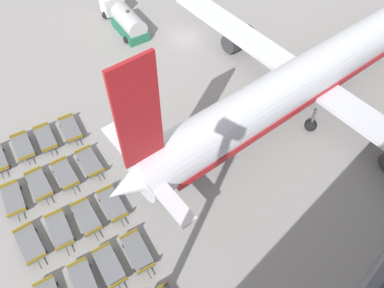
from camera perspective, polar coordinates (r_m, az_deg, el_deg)
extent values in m
plane|color=gray|center=(47.33, -0.80, 15.94)|extent=(500.00, 500.00, 0.00)
cylinder|color=silver|center=(39.48, 19.40, 11.11)|extent=(9.22, 43.05, 4.29)
cone|color=silver|center=(28.71, -8.10, -5.31)|extent=(4.64, 5.58, 4.07)
cube|color=red|center=(23.85, -8.21, 4.33)|extent=(0.65, 3.23, 8.73)
cube|color=silver|center=(28.33, -7.20, -3.96)|extent=(11.23, 2.53, 0.24)
cube|color=silver|center=(38.90, 17.45, 9.15)|extent=(39.97, 7.70, 0.44)
cylinder|color=#333338|center=(44.95, 7.12, 15.56)|extent=(2.56, 3.81, 2.16)
cube|color=red|center=(39.94, 19.11, 10.30)|extent=(8.81, 38.80, 0.77)
cylinder|color=#56565B|center=(36.87, 17.98, 3.74)|extent=(0.24, 0.24, 1.95)
sphere|color=black|center=(37.56, 17.62, 2.73)|extent=(1.18, 1.18, 1.18)
cylinder|color=#56565B|center=(39.24, 11.34, 9.01)|extent=(0.24, 0.24, 1.95)
sphere|color=black|center=(39.89, 11.12, 7.98)|extent=(1.18, 1.18, 1.18)
cube|color=white|center=(51.72, -12.10, 20.21)|extent=(2.63, 2.99, 2.24)
cube|color=#236B4C|center=(48.38, -9.41, 16.92)|extent=(5.85, 3.67, 1.12)
cylinder|color=#B7BABC|center=(47.76, -9.59, 18.04)|extent=(5.53, 3.39, 2.37)
sphere|color=#333338|center=(47.13, -9.79, 19.24)|extent=(0.44, 0.44, 0.44)
sphere|color=black|center=(52.40, -10.47, 19.54)|extent=(0.90, 0.90, 0.90)
sphere|color=black|center=(51.69, -13.04, 18.60)|extent=(0.90, 0.90, 0.90)
sphere|color=black|center=(47.62, -7.13, 16.45)|extent=(0.90, 0.90, 0.90)
sphere|color=black|center=(46.84, -9.88, 15.41)|extent=(0.90, 0.90, 0.90)
cube|color=olive|center=(36.38, -27.21, -3.55)|extent=(0.41, 1.46, 0.32)
cube|color=#333338|center=(36.36, -26.89, -4.28)|extent=(0.70, 0.21, 0.06)
sphere|color=black|center=(37.03, -26.16, -3.20)|extent=(0.36, 0.36, 0.36)
sphere|color=black|center=(38.57, -26.95, -0.87)|extent=(0.36, 0.36, 0.36)
cube|color=slate|center=(34.38, -25.60, -7.56)|extent=(3.47, 2.28, 0.10)
cube|color=olive|center=(33.29, -25.18, -9.43)|extent=(0.48, 1.45, 0.32)
cube|color=olive|center=(35.19, -26.23, -5.44)|extent=(0.48, 1.45, 0.32)
cube|color=#333338|center=(33.33, -24.85, -10.24)|extent=(0.69, 0.25, 0.06)
sphere|color=black|center=(34.11, -25.99, -9.72)|extent=(0.36, 0.36, 0.36)
sphere|color=black|center=(33.92, -24.02, -8.96)|extent=(0.36, 0.36, 0.36)
sphere|color=black|center=(35.45, -26.71, -6.86)|extent=(0.36, 0.36, 0.36)
sphere|color=black|center=(35.26, -24.82, -6.12)|extent=(0.36, 0.36, 0.36)
cube|color=slate|center=(31.76, -23.47, -13.78)|extent=(3.39, 1.97, 0.10)
cube|color=olive|center=(30.79, -22.61, -15.88)|extent=(0.31, 1.47, 0.32)
cube|color=olive|center=(32.43, -24.51, -11.46)|extent=(0.31, 1.47, 0.32)
cube|color=#333338|center=(30.88, -22.16, -16.70)|extent=(0.70, 0.17, 0.06)
sphere|color=black|center=(31.57, -23.62, -16.17)|extent=(0.36, 0.36, 0.36)
sphere|color=black|center=(31.45, -21.50, -15.16)|extent=(0.36, 0.36, 0.36)
sphere|color=black|center=(32.74, -24.93, -13.01)|extent=(0.36, 0.36, 0.36)
sphere|color=black|center=(32.62, -22.92, -12.04)|extent=(0.36, 0.36, 0.36)
cube|color=olive|center=(29.98, -21.81, -18.77)|extent=(0.47, 1.45, 0.32)
sphere|color=black|center=(30.22, -20.09, -19.46)|extent=(0.36, 0.36, 0.36)
cube|color=slate|center=(37.51, -24.37, -0.37)|extent=(3.45, 2.19, 0.10)
cube|color=olive|center=(36.29, -23.87, -1.82)|extent=(0.43, 1.46, 0.32)
cube|color=olive|center=(38.47, -25.05, 1.38)|extent=(0.43, 1.46, 0.32)
cube|color=#333338|center=(36.27, -23.55, -2.56)|extent=(0.69, 0.22, 0.06)
sphere|color=black|center=(37.06, -24.65, -2.28)|extent=(0.36, 0.36, 0.36)
sphere|color=black|center=(36.98, -22.86, -1.50)|extent=(0.36, 0.36, 0.36)
sphere|color=black|center=(38.60, -25.46, 0.03)|extent=(0.36, 0.36, 0.36)
sphere|color=black|center=(38.53, -23.75, 0.78)|extent=(0.36, 0.36, 0.36)
cube|color=slate|center=(34.32, -22.27, -5.76)|extent=(3.41, 2.05, 0.10)
cube|color=olive|center=(33.21, -21.51, -7.47)|extent=(0.35, 1.47, 0.32)
cube|color=olive|center=(35.16, -23.18, -3.76)|extent=(0.35, 1.47, 0.32)
cube|color=#333338|center=(33.24, -21.13, -8.26)|extent=(0.70, 0.19, 0.06)
sphere|color=black|center=(33.96, -22.44, -7.90)|extent=(0.36, 0.36, 0.36)
sphere|color=black|center=(33.92, -20.51, -6.98)|extent=(0.36, 0.36, 0.36)
sphere|color=black|center=(35.34, -23.60, -5.23)|extent=(0.36, 0.36, 0.36)
sphere|color=black|center=(35.30, -21.75, -4.35)|extent=(0.36, 0.36, 0.36)
cube|color=slate|center=(31.49, -19.52, -12.25)|extent=(3.47, 2.26, 0.10)
cube|color=olive|center=(30.53, -18.78, -14.42)|extent=(0.46, 1.45, 0.32)
cube|color=olive|center=(32.15, -20.41, -9.83)|extent=(0.46, 1.45, 0.32)
cube|color=#333338|center=(30.63, -18.40, -15.28)|extent=(0.69, 0.24, 0.06)
sphere|color=black|center=(31.31, -19.84, -14.64)|extent=(0.36, 0.36, 0.36)
sphere|color=black|center=(31.20, -17.64, -13.77)|extent=(0.36, 0.36, 0.36)
sphere|color=black|center=(32.45, -20.96, -11.36)|extent=(0.36, 0.36, 0.36)
sphere|color=black|center=(32.35, -18.87, -10.53)|extent=(0.36, 0.36, 0.36)
cube|color=slate|center=(29.27, -16.15, -19.58)|extent=(3.47, 2.29, 0.10)
cube|color=olive|center=(29.73, -17.22, -16.84)|extent=(0.48, 1.45, 0.32)
sphere|color=black|center=(30.12, -17.86, -18.41)|extent=(0.36, 0.36, 0.36)
sphere|color=black|center=(30.02, -15.52, -17.52)|extent=(0.36, 0.36, 0.36)
cube|color=slate|center=(37.39, -21.41, 0.84)|extent=(3.47, 2.25, 0.10)
cube|color=olive|center=(36.17, -20.86, -0.59)|extent=(0.46, 1.45, 0.32)
cube|color=olive|center=(38.34, -22.11, 2.59)|extent=(0.46, 1.45, 0.32)
cube|color=#333338|center=(36.15, -20.55, -1.34)|extent=(0.69, 0.24, 0.06)
sphere|color=black|center=(36.91, -21.70, -1.06)|extent=(0.36, 0.36, 0.36)
sphere|color=black|center=(36.88, -19.89, -0.31)|extent=(0.36, 0.36, 0.36)
sphere|color=black|center=(38.46, -22.56, 1.24)|extent=(0.36, 0.36, 0.36)
sphere|color=black|center=(38.43, -20.83, 1.96)|extent=(0.36, 0.36, 0.36)
cube|color=slate|center=(34.19, -18.77, -4.37)|extent=(3.42, 2.06, 0.10)
cube|color=olive|center=(33.08, -17.90, -6.05)|extent=(0.36, 1.47, 0.32)
cube|color=olive|center=(35.01, -19.76, -2.40)|extent=(0.36, 1.47, 0.32)
cube|color=#333338|center=(33.11, -17.52, -6.84)|extent=(0.70, 0.19, 0.06)
sphere|color=black|center=(33.79, -18.90, -6.52)|extent=(0.36, 0.36, 0.36)
sphere|color=black|center=(33.82, -16.97, -5.59)|extent=(0.36, 0.36, 0.36)
sphere|color=black|center=(35.17, -20.19, -3.89)|extent=(0.36, 0.36, 0.36)
sphere|color=black|center=(35.20, -18.34, -3.00)|extent=(0.36, 0.36, 0.36)
cube|color=slate|center=(31.40, -15.79, -10.69)|extent=(3.42, 2.09, 0.10)
cube|color=olive|center=(30.43, -14.73, -12.74)|extent=(0.37, 1.47, 0.32)
cube|color=olive|center=(32.06, -16.94, -8.39)|extent=(0.37, 1.47, 0.32)
cube|color=#333338|center=(30.54, -14.31, -13.58)|extent=(0.70, 0.20, 0.06)
sphere|color=black|center=(31.15, -15.90, -13.09)|extent=(0.36, 0.36, 0.36)
sphere|color=black|center=(31.17, -13.77, -12.07)|extent=(0.36, 0.36, 0.36)
sphere|color=black|center=(32.30, -17.43, -9.97)|extent=(0.36, 0.36, 0.36)
sphere|color=black|center=(32.32, -15.40, -9.00)|extent=(0.36, 0.36, 0.36)
cube|color=slate|center=(29.27, -12.48, -17.68)|extent=(3.44, 2.14, 0.10)
cube|color=olive|center=(28.49, -11.21, -20.10)|extent=(0.40, 1.46, 0.32)
cube|color=olive|center=(29.74, -13.81, -15.07)|extent=(0.40, 1.46, 0.32)
sphere|color=black|center=(29.19, -12.59, -20.29)|extent=(0.36, 0.36, 0.36)
sphere|color=black|center=(29.20, -10.24, -19.20)|extent=(0.36, 0.36, 0.36)
sphere|color=black|center=(30.07, -14.38, -16.71)|extent=(0.36, 0.36, 0.36)
sphere|color=black|center=(30.08, -12.13, -15.67)|extent=(0.36, 0.36, 0.36)
cube|color=slate|center=(37.40, -18.03, 2.23)|extent=(3.47, 2.28, 0.10)
cube|color=olive|center=(36.18, -17.39, 0.83)|extent=(0.48, 1.45, 0.32)
cube|color=olive|center=(38.35, -18.78, 3.96)|extent=(0.48, 1.45, 0.32)
cube|color=#333338|center=(36.16, -17.08, 0.09)|extent=(0.69, 0.25, 0.06)
sphere|color=black|center=(36.88, -18.29, 0.35)|extent=(0.36, 0.36, 0.36)
sphere|color=black|center=(36.93, -16.48, 1.09)|extent=(0.36, 0.36, 0.36)
sphere|color=black|center=(38.43, -19.25, 2.61)|extent=(0.36, 0.36, 0.36)
sphere|color=black|center=(38.47, -17.51, 3.32)|extent=(0.36, 0.36, 0.36)
cube|color=slate|center=(34.33, -15.30, -2.67)|extent=(3.41, 2.06, 0.10)
cube|color=olive|center=(33.23, -14.31, -4.28)|extent=(0.36, 1.47, 0.32)
cube|color=olive|center=(35.16, -16.38, -0.75)|extent=(0.36, 1.47, 0.32)
cube|color=#333338|center=(33.26, -13.92, -5.07)|extent=(0.70, 0.19, 0.06)
sphere|color=black|center=(33.90, -15.38, -4.79)|extent=(0.36, 0.36, 0.36)
sphere|color=black|center=(34.02, -13.47, -3.85)|extent=(0.36, 0.36, 0.36)
sphere|color=black|center=(35.27, -16.82, -2.24)|extent=(0.36, 0.36, 0.36)
sphere|color=black|center=(35.38, -14.99, -1.36)|extent=(0.36, 0.36, 0.36)
cube|color=slate|center=(31.51, -12.03, -8.93)|extent=(3.44, 2.17, 0.10)
cube|color=olive|center=(30.54, -10.91, -10.94)|extent=(0.42, 1.46, 0.32)
cube|color=olive|center=(32.17, -13.20, -6.65)|extent=(0.42, 1.46, 0.32)
cube|color=#333338|center=(30.64, -10.51, -11.79)|extent=(0.70, 0.22, 0.06)
sphere|color=black|center=(31.22, -12.14, -11.31)|extent=(0.36, 0.36, 0.36)
sphere|color=black|center=(31.31, -10.03, -10.32)|extent=(0.36, 0.36, 0.36)
sphere|color=black|center=(32.37, -13.73, -8.23)|extent=(0.36, 0.36, 0.36)
sphere|color=black|center=(32.46, -11.70, -7.30)|extent=(0.36, 0.36, 0.36)
cube|color=slate|center=(29.33, -8.29, -15.91)|extent=(3.46, 2.22, 0.10)
cube|color=olive|center=(28.55, -6.95, -18.28)|extent=(0.44, 1.46, 0.32)
cube|color=olive|center=(29.80, -9.64, -13.31)|extent=(0.44, 1.46, 0.32)
cube|color=#333338|center=(28.72, -6.52, -19.15)|extent=(0.69, 0.23, 0.06)
sphere|color=black|center=(29.21, -8.39, -18.51)|extent=(0.36, 0.36, 0.36)
sphere|color=black|center=(29.30, -6.07, -17.42)|extent=(0.36, 0.36, 0.36)
sphere|color=black|center=(30.09, -10.25, -14.96)|extent=(0.36, 0.36, 0.36)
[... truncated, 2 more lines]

